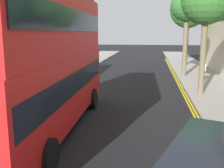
% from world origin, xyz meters
% --- Properties ---
extents(sidewalk_left, '(4.00, 80.00, 0.14)m').
position_xyz_m(sidewalk_left, '(-6.50, 16.00, 0.07)').
color(sidewalk_left, '#9E9991').
rests_on(sidewalk_left, ground).
extents(kerb_line_outer, '(0.10, 56.00, 0.01)m').
position_xyz_m(kerb_line_outer, '(4.40, 14.00, 0.00)').
color(kerb_line_outer, yellow).
rests_on(kerb_line_outer, ground).
extents(kerb_line_inner, '(0.10, 56.00, 0.01)m').
position_xyz_m(kerb_line_inner, '(4.24, 14.00, 0.00)').
color(kerb_line_inner, yellow).
rests_on(kerb_line_inner, ground).
extents(double_decker_bus_away, '(3.03, 10.87, 5.64)m').
position_xyz_m(double_decker_bus_away, '(-2.01, 10.01, 3.03)').
color(double_decker_bus_away, red).
rests_on(double_decker_bus_away, ground).
extents(pedestrian_far, '(0.34, 0.22, 1.62)m').
position_xyz_m(pedestrian_far, '(6.18, 21.49, 0.99)').
color(pedestrian_far, '#2D2D38').
rests_on(pedestrian_far, sidewalk_right).
extents(street_tree_mid, '(4.25, 4.25, 8.57)m').
position_xyz_m(street_tree_mid, '(6.27, 33.01, 6.55)').
color(street_tree_mid, '#6B6047').
rests_on(street_tree_mid, sidewalk_right).
extents(street_tree_far, '(3.03, 3.03, 7.28)m').
position_xyz_m(street_tree_far, '(5.29, 17.28, 5.83)').
color(street_tree_far, '#6B6047').
rests_on(street_tree_far, sidewalk_right).
extents(street_tree_distant, '(2.80, 2.80, 7.53)m').
position_xyz_m(street_tree_distant, '(5.05, 24.38, 6.13)').
color(street_tree_distant, '#6B6047').
rests_on(street_tree_distant, sidewalk_right).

